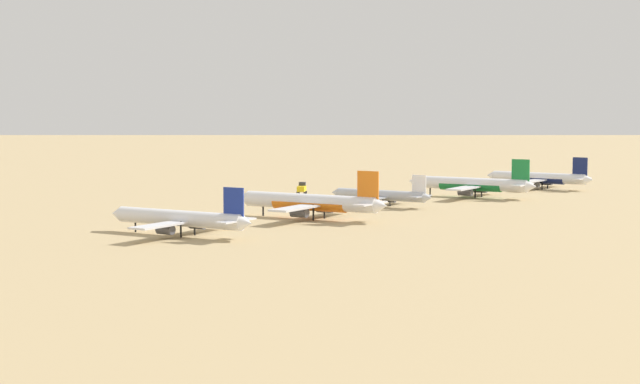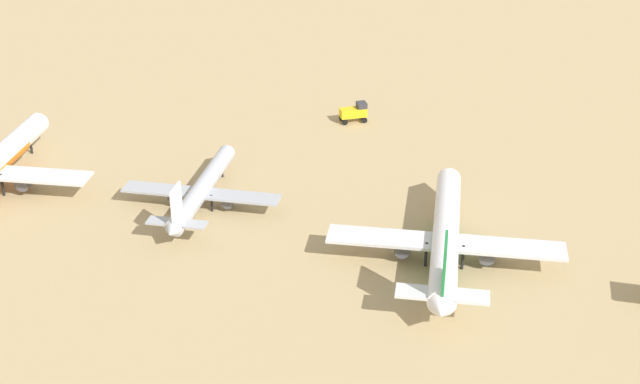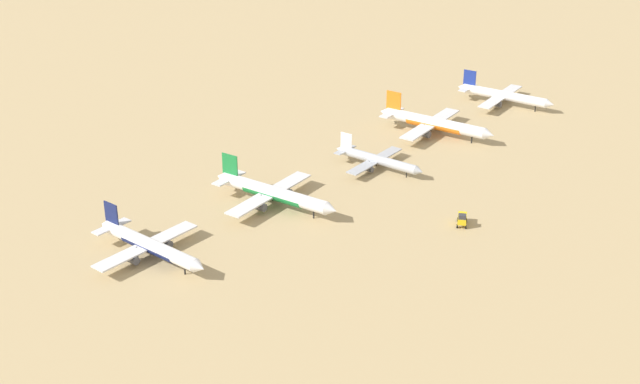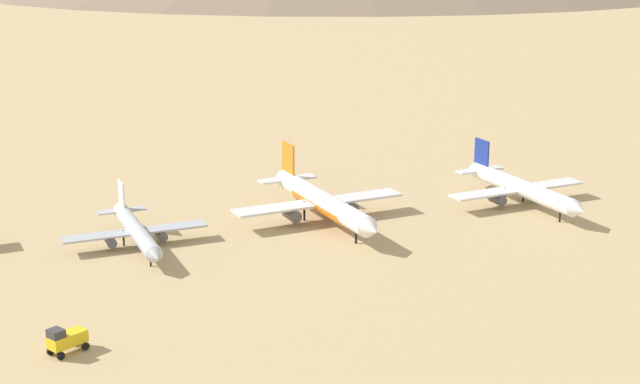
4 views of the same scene
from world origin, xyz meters
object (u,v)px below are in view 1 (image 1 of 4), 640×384
Objects in this scene: parked_jet_0 at (539,178)px; parked_jet_3 at (311,202)px; parked_jet_2 at (382,195)px; service_truck at (302,188)px; parked_jet_4 at (181,219)px; parked_jet_1 at (472,184)px.

parked_jet_0 is 0.90× the size of parked_jet_3.
service_truck is (41.64, -12.60, -1.02)m from parked_jet_2.
service_truck is (48.10, -90.23, -1.60)m from parked_jet_4.
parked_jet_2 is (3.48, 40.22, -0.92)m from parked_jet_1.
parked_jet_2 is 43.52m from service_truck.
parked_jet_1 is at bearing -94.95° from parked_jet_2.
parked_jet_4 is (-3.28, 160.07, -0.00)m from parked_jet_0.
parked_jet_0 is 82.51m from parked_jet_2.
parked_jet_2 is at bearing 85.05° from parked_jet_1.
parked_jet_2 is 0.75× the size of parked_jet_3.
parked_jet_4 is at bearing 91.17° from parked_jet_0.
service_truck is (44.81, 69.84, -1.60)m from parked_jet_0.
parked_jet_1 reaches higher than parked_jet_4.
parked_jet_3 reaches higher than parked_jet_1.
parked_jet_3 reaches higher than service_truck.
parked_jet_3 is at bearing 91.86° from parked_jet_1.
parked_jet_1 reaches higher than service_truck.
parked_jet_4 is (-2.98, 117.85, -0.34)m from parked_jet_1.
parked_jet_2 is at bearing 163.16° from service_truck.
parked_jet_1 is 1.11× the size of parked_jet_4.
parked_jet_0 is 160.10m from parked_jet_4.
parked_jet_1 is 52.94m from service_truck.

